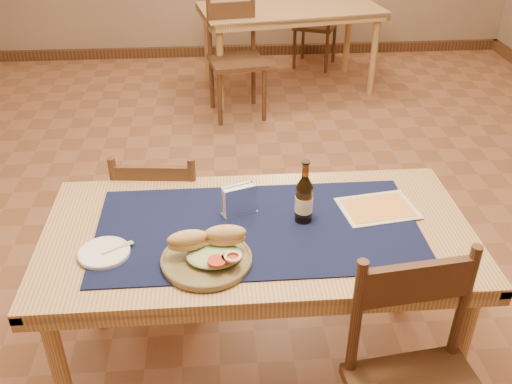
{
  "coord_description": "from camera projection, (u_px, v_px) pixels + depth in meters",
  "views": [
    {
      "loc": [
        -0.14,
        -2.53,
        1.99
      ],
      "look_at": [
        0.0,
        -0.7,
        0.85
      ],
      "focal_mm": 40.0,
      "sensor_mm": 36.0,
      "label": 1
    }
  ],
  "objects": [
    {
      "name": "side_plate",
      "position": [
        104.0,
        252.0,
        1.98
      ],
      "size": [
        0.18,
        0.18,
        0.02
      ],
      "color": "white",
      "rests_on": "placemat"
    },
    {
      "name": "chair_back_near",
      "position": [
        236.0,
        57.0,
        4.62
      ],
      "size": [
        0.49,
        0.49,
        0.92
      ],
      "color": "#4D301B",
      "rests_on": "ground"
    },
    {
      "name": "napkin_holder",
      "position": [
        239.0,
        201.0,
        2.18
      ],
      "size": [
        0.15,
        0.09,
        0.12
      ],
      "color": "white",
      "rests_on": "placemat"
    },
    {
      "name": "beer_bottle",
      "position": [
        304.0,
        199.0,
        2.12
      ],
      "size": [
        0.07,
        0.07,
        0.25
      ],
      "color": "#4C2D0D",
      "rests_on": "placemat"
    },
    {
      "name": "main_table",
      "position": [
        258.0,
        246.0,
        2.17
      ],
      "size": [
        1.6,
        0.8,
        0.75
      ],
      "color": "tan",
      "rests_on": "ground"
    },
    {
      "name": "chair_main_far",
      "position": [
        164.0,
        220.0,
        2.71
      ],
      "size": [
        0.43,
        0.43,
        0.85
      ],
      "color": "#4D301B",
      "rests_on": "ground"
    },
    {
      "name": "chair_back_far",
      "position": [
        315.0,
        24.0,
        5.61
      ],
      "size": [
        0.5,
        0.5,
        0.83
      ],
      "color": "#4D301B",
      "rests_on": "ground"
    },
    {
      "name": "menu_card",
      "position": [
        378.0,
        208.0,
        2.23
      ],
      "size": [
        0.32,
        0.25,
        0.01
      ],
      "color": "beige",
      "rests_on": "placemat"
    },
    {
      "name": "fork",
      "position": [
        120.0,
        247.0,
        2.0
      ],
      "size": [
        0.11,
        0.08,
        0.0
      ],
      "color": "#89BD67",
      "rests_on": "side_plate"
    },
    {
      "name": "back_table",
      "position": [
        290.0,
        16.0,
        4.97
      ],
      "size": [
        1.65,
        1.02,
        0.75
      ],
      "color": "tan",
      "rests_on": "ground"
    },
    {
      "name": "placemat",
      "position": [
        258.0,
        228.0,
        2.13
      ],
      "size": [
        1.2,
        0.6,
        0.01
      ],
      "primitive_type": "cube",
      "color": "#0E1233",
      "rests_on": "main_table"
    },
    {
      "name": "baseboard",
      "position": [
        246.0,
        248.0,
        3.17
      ],
      "size": [
        6.0,
        7.0,
        0.1
      ],
      "color": "#4D301B",
      "rests_on": "ground"
    },
    {
      "name": "sandwich_plate",
      "position": [
        208.0,
        254.0,
        1.94
      ],
      "size": [
        0.31,
        0.31,
        0.12
      ],
      "color": "brown",
      "rests_on": "placemat"
    }
  ]
}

